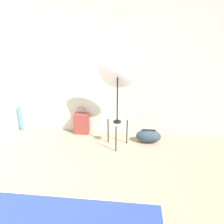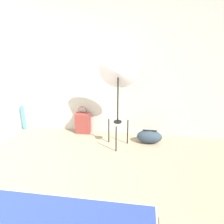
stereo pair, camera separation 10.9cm
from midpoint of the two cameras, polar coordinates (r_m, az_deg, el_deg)
name	(u,v)px [view 1 (the left image)]	position (r m, az deg, el deg)	size (l,w,h in m)	color
wall_back	(100,67)	(4.11, -4.03, 11.66)	(8.00, 0.05, 2.60)	beige
photo_umbrella	(118,72)	(3.51, 0.55, 10.45)	(0.66, 0.35, 1.68)	black
tote_bag	(82,123)	(4.36, -8.65, -2.96)	(0.28, 0.16, 0.56)	brown
duffel_bag	(148,136)	(4.05, 8.74, -6.25)	(0.45, 0.24, 0.25)	#2D3D4C
paper_roll	(21,119)	(4.79, -23.35, -1.62)	(0.07, 0.07, 0.52)	#4CA3D1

